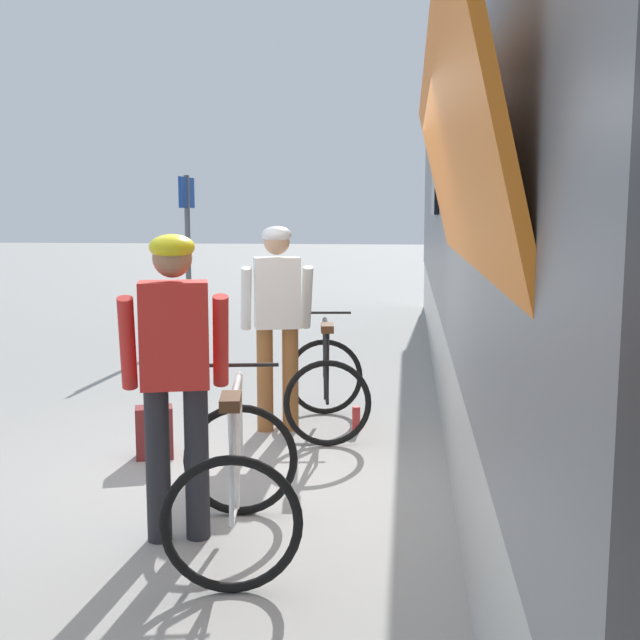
{
  "coord_description": "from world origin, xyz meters",
  "views": [
    {
      "loc": [
        1.04,
        -5.07,
        1.89
      ],
      "look_at": [
        0.37,
        0.95,
        1.05
      ],
      "focal_mm": 44.37,
      "sensor_mm": 36.0,
      "label": 1
    }
  ],
  "objects_px": {
    "bicycle_near_white": "(236,481)",
    "bicycle_far_black": "(326,384)",
    "cyclist_near_in_red": "(175,360)",
    "platform_sign_post": "(188,229)",
    "train_car": "(631,201)",
    "backpack_on_platform": "(154,432)",
    "water_bottle_near_the_bikes": "(356,419)",
    "cyclist_far_in_white": "(277,310)"
  },
  "relations": [
    {
      "from": "train_car",
      "to": "platform_sign_post",
      "type": "height_order",
      "value": "train_car"
    },
    {
      "from": "cyclist_far_in_white",
      "to": "platform_sign_post",
      "type": "height_order",
      "value": "platform_sign_post"
    },
    {
      "from": "train_car",
      "to": "cyclist_far_in_white",
      "type": "bearing_deg",
      "value": -176.76
    },
    {
      "from": "cyclist_far_in_white",
      "to": "bicycle_near_white",
      "type": "bearing_deg",
      "value": -85.94
    },
    {
      "from": "bicycle_near_white",
      "to": "platform_sign_post",
      "type": "height_order",
      "value": "platform_sign_post"
    },
    {
      "from": "train_car",
      "to": "cyclist_near_in_red",
      "type": "distance_m",
      "value": 4.08
    },
    {
      "from": "bicycle_far_black",
      "to": "bicycle_near_white",
      "type": "bearing_deg",
      "value": -95.39
    },
    {
      "from": "backpack_on_platform",
      "to": "platform_sign_post",
      "type": "relative_size",
      "value": 0.17
    },
    {
      "from": "train_car",
      "to": "bicycle_far_black",
      "type": "relative_size",
      "value": 15.54
    },
    {
      "from": "bicycle_near_white",
      "to": "backpack_on_platform",
      "type": "xyz_separation_m",
      "value": [
        -0.99,
        1.58,
        -0.2
      ]
    },
    {
      "from": "cyclist_near_in_red",
      "to": "platform_sign_post",
      "type": "xyz_separation_m",
      "value": [
        -1.91,
        7.04,
        0.57
      ]
    },
    {
      "from": "backpack_on_platform",
      "to": "water_bottle_near_the_bikes",
      "type": "bearing_deg",
      "value": 12.96
    },
    {
      "from": "cyclist_near_in_red",
      "to": "bicycle_far_black",
      "type": "distance_m",
      "value": 2.56
    },
    {
      "from": "cyclist_near_in_red",
      "to": "train_car",
      "type": "bearing_deg",
      "value": 38.87
    },
    {
      "from": "bicycle_near_white",
      "to": "water_bottle_near_the_bikes",
      "type": "xyz_separation_m",
      "value": [
        0.5,
        2.49,
        -0.29
      ]
    },
    {
      "from": "bicycle_near_white",
      "to": "platform_sign_post",
      "type": "xyz_separation_m",
      "value": [
        -2.28,
        7.16,
        1.22
      ]
    },
    {
      "from": "train_car",
      "to": "water_bottle_near_the_bikes",
      "type": "distance_m",
      "value": 2.9
    },
    {
      "from": "bicycle_far_black",
      "to": "cyclist_near_in_red",
      "type": "bearing_deg",
      "value": -104.2
    },
    {
      "from": "bicycle_far_black",
      "to": "water_bottle_near_the_bikes",
      "type": "bearing_deg",
      "value": -5.58
    },
    {
      "from": "train_car",
      "to": "backpack_on_platform",
      "type": "relative_size",
      "value": 44.74
    },
    {
      "from": "cyclist_near_in_red",
      "to": "backpack_on_platform",
      "type": "relative_size",
      "value": 4.4
    },
    {
      "from": "water_bottle_near_the_bikes",
      "to": "bicycle_near_white",
      "type": "bearing_deg",
      "value": -101.41
    },
    {
      "from": "bicycle_near_white",
      "to": "cyclist_near_in_red",
      "type": "bearing_deg",
      "value": 162.32
    },
    {
      "from": "bicycle_near_white",
      "to": "backpack_on_platform",
      "type": "bearing_deg",
      "value": 122.16
    },
    {
      "from": "train_car",
      "to": "cyclist_near_in_red",
      "type": "bearing_deg",
      "value": -141.13
    },
    {
      "from": "train_car",
      "to": "bicycle_far_black",
      "type": "distance_m",
      "value": 2.94
    },
    {
      "from": "backpack_on_platform",
      "to": "water_bottle_near_the_bikes",
      "type": "distance_m",
      "value": 1.75
    },
    {
      "from": "train_car",
      "to": "bicycle_near_white",
      "type": "xyz_separation_m",
      "value": [
        -2.73,
        -2.61,
        -1.56
      ]
    },
    {
      "from": "cyclist_far_in_white",
      "to": "bicycle_far_black",
      "type": "bearing_deg",
      "value": 9.54
    },
    {
      "from": "cyclist_near_in_red",
      "to": "backpack_on_platform",
      "type": "height_order",
      "value": "cyclist_near_in_red"
    },
    {
      "from": "bicycle_near_white",
      "to": "platform_sign_post",
      "type": "distance_m",
      "value": 7.61
    },
    {
      "from": "water_bottle_near_the_bikes",
      "to": "platform_sign_post",
      "type": "distance_m",
      "value": 5.64
    },
    {
      "from": "bicycle_far_black",
      "to": "backpack_on_platform",
      "type": "height_order",
      "value": "bicycle_far_black"
    },
    {
      "from": "bicycle_near_white",
      "to": "bicycle_far_black",
      "type": "bearing_deg",
      "value": 84.61
    },
    {
      "from": "water_bottle_near_the_bikes",
      "to": "cyclist_far_in_white",
      "type": "bearing_deg",
      "value": -176.35
    },
    {
      "from": "train_car",
      "to": "platform_sign_post",
      "type": "xyz_separation_m",
      "value": [
        -5.01,
        4.54,
        -0.34
      ]
    },
    {
      "from": "backpack_on_platform",
      "to": "water_bottle_near_the_bikes",
      "type": "height_order",
      "value": "backpack_on_platform"
    },
    {
      "from": "cyclist_far_in_white",
      "to": "bicycle_near_white",
      "type": "distance_m",
      "value": 2.54
    },
    {
      "from": "backpack_on_platform",
      "to": "bicycle_near_white",
      "type": "bearing_deg",
      "value": -76.32
    },
    {
      "from": "platform_sign_post",
      "to": "bicycle_near_white",
      "type": "bearing_deg",
      "value": -72.33
    },
    {
      "from": "bicycle_far_black",
      "to": "backpack_on_platform",
      "type": "xyz_separation_m",
      "value": [
        -1.23,
        -0.94,
        -0.2
      ]
    },
    {
      "from": "backpack_on_platform",
      "to": "train_car",
      "type": "bearing_deg",
      "value": -2.92
    }
  ]
}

